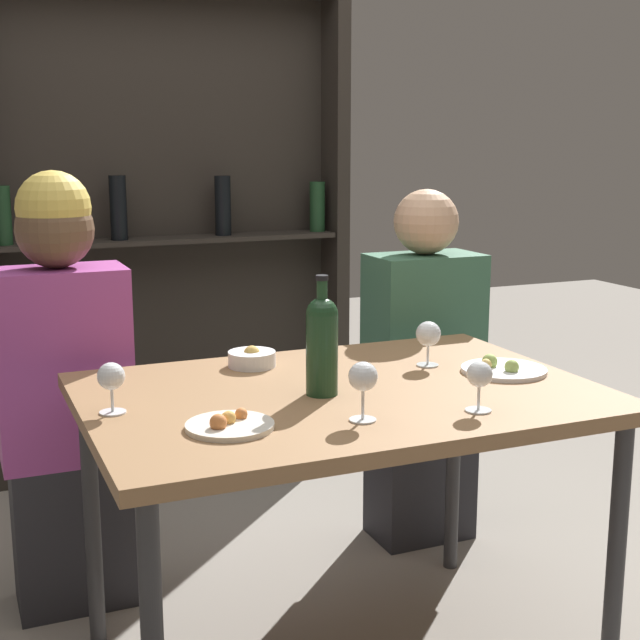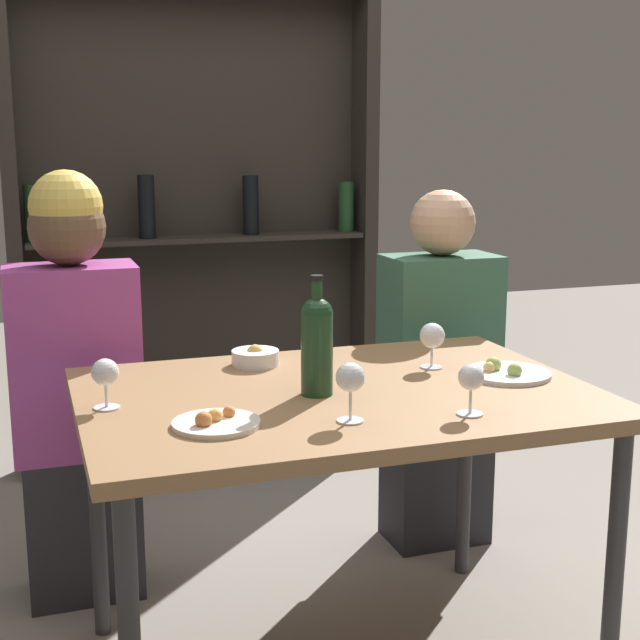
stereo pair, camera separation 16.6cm
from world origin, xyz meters
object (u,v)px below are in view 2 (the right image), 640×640
object	(u,v)px
wine_bottle	(317,341)
snack_bowl	(255,357)
wine_glass_3	(351,380)
food_plate_0	(215,422)
wine_glass_1	(105,374)
food_plate_1	(506,372)
wine_glass_0	(471,380)
wine_glass_2	(432,337)
seated_person_left	(76,391)
seated_person_right	(438,378)

from	to	relation	value
wine_bottle	snack_bowl	world-z (taller)	wine_bottle
wine_glass_3	food_plate_0	bearing A→B (deg)	167.87
wine_glass_1	food_plate_1	xyz separation A→B (m)	(1.01, -0.04, -0.07)
wine_bottle	food_plate_0	distance (m)	0.35
food_plate_0	snack_bowl	world-z (taller)	snack_bowl
wine_glass_3	food_plate_1	distance (m)	0.57
wine_glass_3	wine_bottle	bearing A→B (deg)	90.49
wine_glass_0	food_plate_1	distance (m)	0.37
wine_glass_0	snack_bowl	xyz separation A→B (m)	(-0.34, 0.58, -0.06)
wine_glass_2	wine_glass_3	bearing A→B (deg)	-135.47
wine_glass_2	seated_person_left	world-z (taller)	seated_person_left
food_plate_1	wine_glass_0	bearing A→B (deg)	-132.77
wine_glass_0	snack_bowl	bearing A→B (deg)	120.35
food_plate_0	seated_person_right	world-z (taller)	seated_person_right
wine_glass_0	snack_bowl	distance (m)	0.68
wine_glass_3	food_plate_1	bearing A→B (deg)	23.70
wine_glass_0	snack_bowl	size ratio (longest dim) A/B	0.90
wine_glass_0	wine_glass_2	world-z (taller)	wine_glass_2
food_plate_1	snack_bowl	size ratio (longest dim) A/B	1.74
wine_bottle	wine_glass_3	world-z (taller)	wine_bottle
wine_bottle	wine_glass_0	xyz separation A→B (m)	(0.27, -0.26, -0.05)
wine_glass_2	wine_glass_3	distance (m)	0.52
snack_bowl	wine_bottle	bearing A→B (deg)	-77.83
wine_glass_2	wine_glass_0	bearing A→B (deg)	-103.88
wine_bottle	wine_glass_1	distance (m)	0.50
wine_bottle	seated_person_right	distance (m)	0.96
food_plate_1	wine_bottle	bearing A→B (deg)	-179.55
wine_glass_1	wine_glass_3	world-z (taller)	wine_glass_3
wine_glass_1	seated_person_left	bearing A→B (deg)	93.40
wine_bottle	food_plate_1	size ratio (longest dim) A/B	1.29
food_plate_0	wine_glass_0	bearing A→B (deg)	-10.31
seated_person_right	wine_bottle	bearing A→B (deg)	-135.04
wine_glass_0	wine_glass_2	size ratio (longest dim) A/B	0.94
wine_bottle	seated_person_right	size ratio (longest dim) A/B	0.24
seated_person_left	seated_person_right	xyz separation A→B (m)	(1.17, 0.00, -0.06)
wine_glass_0	food_plate_1	bearing A→B (deg)	47.23
snack_bowl	wine_glass_0	bearing A→B (deg)	-59.65
seated_person_right	seated_person_left	bearing A→B (deg)	180.00
wine_glass_3	food_plate_1	xyz separation A→B (m)	(0.52, 0.23, -0.08)
wine_bottle	seated_person_left	size ratio (longest dim) A/B	0.23
food_plate_0	seated_person_right	bearing A→B (deg)	40.96
wine_glass_1	food_plate_0	size ratio (longest dim) A/B	0.61
wine_glass_3	wine_glass_0	bearing A→B (deg)	-8.36
wine_glass_0	seated_person_left	world-z (taller)	seated_person_left
wine_bottle	food_plate_1	distance (m)	0.53
wine_glass_2	food_plate_1	bearing A→B (deg)	-43.09
wine_glass_0	food_plate_0	size ratio (longest dim) A/B	0.61
wine_glass_3	snack_bowl	xyz separation A→B (m)	(-0.07, 0.54, -0.07)
wine_glass_1	wine_glass_2	xyz separation A→B (m)	(0.86, 0.10, 0.00)
wine_glass_2	food_plate_0	size ratio (longest dim) A/B	0.65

